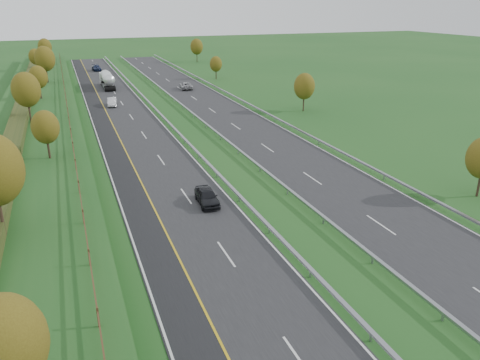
# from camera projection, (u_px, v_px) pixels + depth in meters

# --- Properties ---
(ground) EXTENTS (400.00, 400.00, 0.00)m
(ground) POSITION_uv_depth(u_px,v_px,m) (197.00, 138.00, 65.52)
(ground) COLOR #1D4D1B
(ground) RESTS_ON ground
(near_carriageway) EXTENTS (10.50, 200.00, 0.04)m
(near_carriageway) POSITION_uv_depth(u_px,v_px,m) (134.00, 134.00, 67.25)
(near_carriageway) COLOR #232325
(near_carriageway) RESTS_ON ground
(far_carriageway) EXTENTS (10.50, 200.00, 0.04)m
(far_carriageway) POSITION_uv_depth(u_px,v_px,m) (241.00, 124.00, 72.69)
(far_carriageway) COLOR #232325
(far_carriageway) RESTS_ON ground
(hard_shoulder) EXTENTS (3.00, 200.00, 0.04)m
(hard_shoulder) POSITION_uv_depth(u_px,v_px,m) (107.00, 137.00, 66.01)
(hard_shoulder) COLOR black
(hard_shoulder) RESTS_ON ground
(lane_markings) EXTENTS (26.75, 200.00, 0.01)m
(lane_markings) POSITION_uv_depth(u_px,v_px,m) (178.00, 130.00, 69.24)
(lane_markings) COLOR silver
(lane_markings) RESTS_ON near_carriageway
(embankment_left) EXTENTS (12.00, 200.00, 2.00)m
(embankment_left) POSITION_uv_depth(u_px,v_px,m) (35.00, 136.00, 62.61)
(embankment_left) COLOR #1D4D1B
(embankment_left) RESTS_ON ground
(hedge_left) EXTENTS (2.20, 180.00, 1.10)m
(hedge_left) POSITION_uv_depth(u_px,v_px,m) (17.00, 126.00, 61.40)
(hedge_left) COLOR #263415
(hedge_left) RESTS_ON embankment_left
(fence_left) EXTENTS (0.12, 189.06, 1.20)m
(fence_left) POSITION_uv_depth(u_px,v_px,m) (69.00, 121.00, 63.12)
(fence_left) COLOR #422B19
(fence_left) RESTS_ON embankment_left
(median_barrier_near) EXTENTS (0.32, 200.00, 0.71)m
(median_barrier_near) POSITION_uv_depth(u_px,v_px,m) (173.00, 127.00, 68.91)
(median_barrier_near) COLOR gray
(median_barrier_near) RESTS_ON ground
(median_barrier_far) EXTENTS (0.32, 200.00, 0.71)m
(median_barrier_far) POSITION_uv_depth(u_px,v_px,m) (206.00, 124.00, 70.60)
(median_barrier_far) COLOR gray
(median_barrier_far) RESTS_ON ground
(outer_barrier_far) EXTENTS (0.32, 200.00, 0.71)m
(outer_barrier_far) POSITION_uv_depth(u_px,v_px,m) (275.00, 117.00, 74.38)
(outer_barrier_far) COLOR gray
(outer_barrier_far) RESTS_ON ground
(trees_left) EXTENTS (6.64, 164.30, 7.66)m
(trees_left) POSITION_uv_depth(u_px,v_px,m) (31.00, 101.00, 57.87)
(trees_left) COLOR #2D2116
(trees_left) RESTS_ON embankment_left
(trees_far) EXTENTS (8.45, 118.60, 7.12)m
(trees_far) POSITION_uv_depth(u_px,v_px,m) (251.00, 69.00, 101.09)
(trees_far) COLOR #2D2116
(trees_far) RESTS_ON ground
(road_tanker) EXTENTS (2.40, 11.22, 3.46)m
(road_tanker) POSITION_uv_depth(u_px,v_px,m) (107.00, 79.00, 102.91)
(road_tanker) COLOR silver
(road_tanker) RESTS_ON near_carriageway
(car_dark_near) EXTENTS (2.02, 4.49, 1.50)m
(car_dark_near) POSITION_uv_depth(u_px,v_px,m) (207.00, 196.00, 43.83)
(car_dark_near) COLOR black
(car_dark_near) RESTS_ON near_carriageway
(car_silver_mid) EXTENTS (2.07, 4.59, 1.46)m
(car_silver_mid) POSITION_uv_depth(u_px,v_px,m) (112.00, 102.00, 85.20)
(car_silver_mid) COLOR silver
(car_silver_mid) RESTS_ON near_carriageway
(car_small_far) EXTENTS (2.42, 5.29, 1.50)m
(car_small_far) POSITION_uv_depth(u_px,v_px,m) (96.00, 68.00, 128.56)
(car_small_far) COLOR #111A36
(car_small_far) RESTS_ON near_carriageway
(car_oncoming) EXTENTS (3.11, 5.59, 1.48)m
(car_oncoming) POSITION_uv_depth(u_px,v_px,m) (186.00, 86.00, 101.56)
(car_oncoming) COLOR #A0A0A4
(car_oncoming) RESTS_ON far_carriageway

